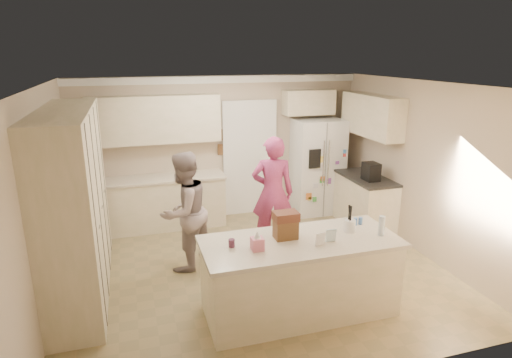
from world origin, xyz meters
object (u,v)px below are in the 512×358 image
object	(u,v)px
island_base	(299,278)
tissue_box	(257,244)
utensil_crock	(350,226)
coffee_maker	(371,172)
refrigerator	(317,166)
teen_boy	(184,212)
teen_girl	(273,193)
dollhouse_body	(286,229)

from	to	relation	value
island_base	tissue_box	world-z (taller)	tissue_box
utensil_crock	tissue_box	distance (m)	1.21
island_base	coffee_maker	bearing A→B (deg)	42.83
refrigerator	coffee_maker	xyz separation A→B (m)	(0.45, -1.16, 0.17)
island_base	utensil_crock	bearing A→B (deg)	4.40
coffee_maker	tissue_box	size ratio (longest dim) A/B	2.14
island_base	teen_boy	size ratio (longest dim) A/B	1.29
refrigerator	teen_boy	distance (m)	3.16
tissue_box	teen_girl	xyz separation A→B (m)	(0.83, 1.90, -0.10)
refrigerator	tissue_box	xyz separation A→B (m)	(-2.15, -3.16, 0.10)
island_base	dollhouse_body	bearing A→B (deg)	146.31
refrigerator	utensil_crock	size ratio (longest dim) A/B	12.00
utensil_crock	teen_boy	bearing A→B (deg)	141.11
teen_girl	dollhouse_body	bearing A→B (deg)	91.24
island_base	teen_boy	bearing A→B (deg)	127.32
island_base	dollhouse_body	size ratio (longest dim) A/B	8.46
tissue_box	teen_girl	world-z (taller)	teen_girl
coffee_maker	tissue_box	bearing A→B (deg)	-142.43
tissue_box	island_base	bearing A→B (deg)	10.30
coffee_maker	tissue_box	distance (m)	3.28
refrigerator	tissue_box	bearing A→B (deg)	-123.06
coffee_maker	island_base	distance (m)	2.87
island_base	teen_boy	xyz separation A→B (m)	(-1.14, 1.49, 0.41)
coffee_maker	teen_girl	bearing A→B (deg)	-176.79
island_base	utensil_crock	size ratio (longest dim) A/B	14.67
coffee_maker	tissue_box	xyz separation A→B (m)	(-2.60, -2.00, -0.07)
teen_boy	teen_girl	world-z (taller)	teen_girl
refrigerator	island_base	xyz separation A→B (m)	(-1.60, -3.06, -0.46)
utensil_crock	dollhouse_body	distance (m)	0.80
coffee_maker	utensil_crock	world-z (taller)	coffee_maker
utensil_crock	refrigerator	bearing A→B (deg)	72.48
island_base	tissue_box	size ratio (longest dim) A/B	15.71
coffee_maker	teen_boy	distance (m)	3.22
refrigerator	island_base	distance (m)	3.49
coffee_maker	dollhouse_body	bearing A→B (deg)	-140.71
dollhouse_body	teen_boy	world-z (taller)	teen_boy
dollhouse_body	teen_boy	bearing A→B (deg)	125.35
coffee_maker	dollhouse_body	world-z (taller)	coffee_maker
refrigerator	tissue_box	distance (m)	3.83
tissue_box	teen_boy	xyz separation A→B (m)	(-0.59, 1.59, -0.15)
island_base	teen_girl	size ratio (longest dim) A/B	1.23
teen_girl	refrigerator	bearing A→B (deg)	-121.13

